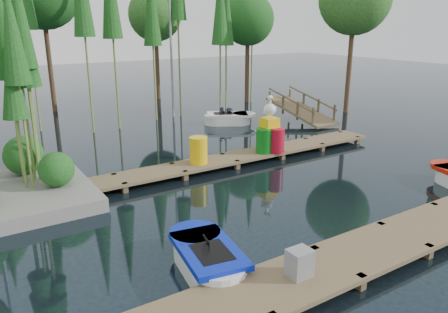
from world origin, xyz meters
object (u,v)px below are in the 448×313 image
utility_cabinet (299,263)px  drum_cluster (271,135)px  boat_blue (208,259)px  yellow_barrel (198,150)px

utility_cabinet → drum_cluster: drum_cluster is taller
boat_blue → utility_cabinet: 1.92m
drum_cluster → boat_blue: bearing=-137.7°
boat_blue → utility_cabinet: size_ratio=4.84×
drum_cluster → utility_cabinet: bearing=-124.7°
boat_blue → yellow_barrel: 6.18m
boat_blue → drum_cluster: drum_cluster is taller
utility_cabinet → boat_blue: bearing=125.2°
yellow_barrel → drum_cluster: size_ratio=0.44×
boat_blue → yellow_barrel: bearing=71.6°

